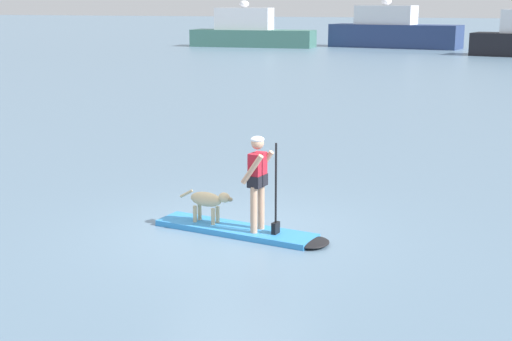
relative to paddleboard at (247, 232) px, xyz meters
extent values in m
plane|color=slate|center=(-0.22, 0.03, -0.05)|extent=(400.00, 400.00, 0.00)
cube|color=#338CD8|center=(-0.22, 0.03, 0.00)|extent=(3.00, 1.05, 0.10)
ellipsoid|color=black|center=(1.23, -0.16, 0.00)|extent=(0.64, 0.72, 0.10)
cylinder|color=tan|center=(0.23, 0.10, 0.45)|extent=(0.12, 0.12, 0.81)
cylinder|color=tan|center=(0.20, -0.16, 0.45)|extent=(0.12, 0.12, 0.81)
cube|color=black|center=(0.21, -0.03, 0.94)|extent=(0.26, 0.38, 0.20)
cube|color=#B21E2D|center=(0.21, -0.03, 1.14)|extent=(0.24, 0.36, 0.56)
sphere|color=tan|center=(0.21, -0.03, 1.58)|extent=(0.22, 0.22, 0.22)
ellipsoid|color=white|center=(0.21, -0.03, 1.65)|extent=(0.23, 0.23, 0.11)
cylinder|color=tan|center=(0.24, 0.16, 1.17)|extent=(0.43, 0.14, 0.54)
cylinder|color=tan|center=(0.19, -0.22, 1.17)|extent=(0.43, 0.14, 0.54)
cylinder|color=black|center=(0.56, -0.07, 0.83)|extent=(0.04, 0.04, 1.56)
cube|color=black|center=(0.56, -0.07, 0.15)|extent=(0.10, 0.19, 0.20)
ellipsoid|color=#CCB78C|center=(-0.82, 0.10, 0.48)|extent=(0.66, 0.30, 0.26)
ellipsoid|color=#CCB78C|center=(-0.44, 0.06, 0.55)|extent=(0.24, 0.19, 0.18)
ellipsoid|color=gray|center=(-0.33, 0.04, 0.53)|extent=(0.13, 0.09, 0.08)
cylinder|color=#CCB78C|center=(-1.23, 0.16, 0.53)|extent=(0.27, 0.08, 0.18)
cylinder|color=#CCB78C|center=(-0.62, 0.16, 0.20)|extent=(0.07, 0.07, 0.30)
cylinder|color=#CCB78C|center=(-0.64, 0.00, 0.20)|extent=(0.07, 0.07, 0.30)
cylinder|color=#CCB78C|center=(-1.00, 0.20, 0.20)|extent=(0.07, 0.07, 0.30)
cylinder|color=#CCB78C|center=(-1.02, 0.05, 0.20)|extent=(0.07, 0.07, 0.30)
cube|color=#3F7266|center=(-20.43, 52.40, 0.73)|extent=(11.56, 3.84, 1.55)
cube|color=silver|center=(-21.28, 52.40, 2.49)|extent=(5.27, 2.62, 1.97)
ellipsoid|color=white|center=(-21.28, 52.40, 3.82)|extent=(0.90, 0.90, 0.60)
cube|color=navy|center=(-8.00, 55.88, 0.98)|extent=(11.98, 4.72, 2.06)
cube|color=silver|center=(-8.87, 55.88, 2.85)|extent=(5.51, 3.10, 1.67)
ellipsoid|color=white|center=(-8.87, 55.88, 4.03)|extent=(0.90, 0.90, 0.60)
camera|label=1|loc=(4.53, -11.26, 3.86)|focal=51.36mm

